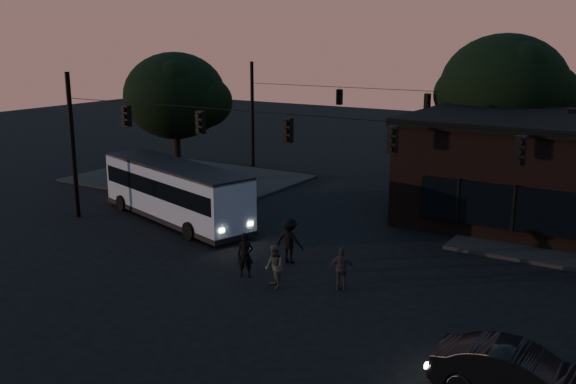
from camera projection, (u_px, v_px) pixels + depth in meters
The scene contains 13 objects.
ground at pixel (231, 292), 23.70m from camera, with size 120.00×120.00×0.00m, color black.
sidewalk_far_left at pixel (189, 178), 42.43m from camera, with size 14.00×10.00×0.15m, color black.
building at pixel (571, 172), 31.60m from camera, with size 15.40×10.41×5.40m.
tree_behind at pixel (504, 88), 38.32m from camera, with size 7.60×7.60×9.43m.
tree_left at pixel (175, 96), 40.31m from camera, with size 6.40×6.40×8.30m.
signal_rig_near at pixel (288, 157), 25.95m from camera, with size 26.24×0.30×7.50m.
signal_rig_far at pixel (426, 121), 39.20m from camera, with size 26.24×0.30×7.50m.
bus at pixel (175, 189), 32.53m from camera, with size 10.79×5.44×2.97m.
car at pixel (518, 374), 16.54m from camera, with size 1.52×4.36×1.44m, color black.
pedestrian_a at pixel (245, 255), 25.06m from camera, with size 0.64×0.42×1.77m, color black.
pedestrian_b at pixel (274, 267), 23.98m from camera, with size 0.80×0.62×1.65m, color #3A3A35.
pedestrian_c at pixel (342, 269), 23.75m from camera, with size 0.97×0.40×1.66m, color #2B262E.
pedestrian_d at pixel (290, 241), 26.61m from camera, with size 1.24×0.71×1.93m, color black.
Camera 1 is at (13.52, -17.67, 9.20)m, focal length 40.00 mm.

